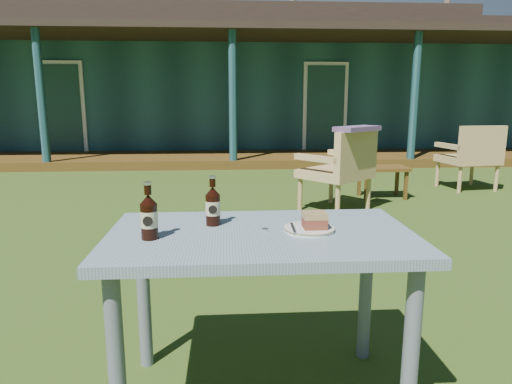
{
  "coord_description": "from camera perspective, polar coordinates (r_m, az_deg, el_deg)",
  "views": [
    {
      "loc": [
        -0.13,
        -3.32,
        1.23
      ],
      "look_at": [
        0.0,
        -1.3,
        0.82
      ],
      "focal_mm": 32.0,
      "sensor_mm": 36.0,
      "label": 1
    }
  ],
  "objects": [
    {
      "name": "ground",
      "position": [
        3.54,
        -1.41,
        -8.84
      ],
      "size": [
        80.0,
        80.0,
        0.0
      ],
      "primitive_type": "plane",
      "color": "#334916"
    },
    {
      "name": "pavilion",
      "position": [
        12.71,
        -3.29,
        13.2
      ],
      "size": [
        15.8,
        8.3,
        3.45
      ],
      "color": "#1B4247",
      "rests_on": "ground"
    },
    {
      "name": "tree_left",
      "position": [
        22.61,
        -25.87,
        20.67
      ],
      "size": [
        0.28,
        0.28,
        10.5
      ],
      "primitive_type": "cylinder",
      "color": "brown",
      "rests_on": "ground"
    },
    {
      "name": "tree_mid",
      "position": [
        22.32,
        4.61,
        20.56
      ],
      "size": [
        0.28,
        0.28,
        9.5
      ],
      "primitive_type": "cylinder",
      "color": "brown",
      "rests_on": "ground"
    },
    {
      "name": "cafe_table",
      "position": [
        1.83,
        0.63,
        -8.08
      ],
      "size": [
        1.2,
        0.7,
        0.72
      ],
      "color": "slate",
      "rests_on": "ground"
    },
    {
      "name": "plate",
      "position": [
        1.83,
        6.63,
        -4.59
      ],
      "size": [
        0.2,
        0.2,
        0.01
      ],
      "color": "silver",
      "rests_on": "cafe_table"
    },
    {
      "name": "cake_slice",
      "position": [
        1.81,
        7.33,
        -3.49
      ],
      "size": [
        0.09,
        0.09,
        0.06
      ],
      "color": "brown",
      "rests_on": "plate"
    },
    {
      "name": "fork",
      "position": [
        1.8,
        4.66,
        -4.49
      ],
      "size": [
        0.02,
        0.14,
        0.0
      ],
      "primitive_type": "cube",
      "rotation": [
        0.0,
        0.0,
        -0.04
      ],
      "color": "silver",
      "rests_on": "plate"
    },
    {
      "name": "cola_bottle_near",
      "position": [
        1.88,
        -5.41,
        -1.7
      ],
      "size": [
        0.06,
        0.06,
        0.21
      ],
      "color": "black",
      "rests_on": "cafe_table"
    },
    {
      "name": "cola_bottle_far",
      "position": [
        1.74,
        -13.23,
        -2.99
      ],
      "size": [
        0.06,
        0.07,
        0.22
      ],
      "color": "black",
      "rests_on": "cafe_table"
    },
    {
      "name": "bottle_cap",
      "position": [
        1.82,
        1.15,
        -4.71
      ],
      "size": [
        0.03,
        0.03,
        0.01
      ],
      "primitive_type": "cylinder",
      "color": "silver",
      "rests_on": "cafe_table"
    },
    {
      "name": "armchair_left",
      "position": [
        5.1,
        10.66,
        3.16
      ],
      "size": [
        0.91,
        0.91,
        0.9
      ],
      "color": "tan",
      "rests_on": "ground"
    },
    {
      "name": "armchair_right",
      "position": [
        6.9,
        25.41,
        4.32
      ],
      "size": [
        0.73,
        0.7,
        0.89
      ],
      "color": "tan",
      "rests_on": "ground"
    },
    {
      "name": "floral_throw",
      "position": [
        4.95,
        12.55,
        7.74
      ],
      "size": [
        0.58,
        0.54,
        0.05
      ],
      "primitive_type": "cube",
      "rotation": [
        0.0,
        0.0,
        3.83
      ],
      "color": "#5E456D",
      "rests_on": "armchair_left"
    },
    {
      "name": "side_table",
      "position": [
        5.97,
        15.56,
        2.52
      ],
      "size": [
        0.6,
        0.4,
        0.4
      ],
      "color": "#4D3512",
      "rests_on": "ground"
    }
  ]
}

